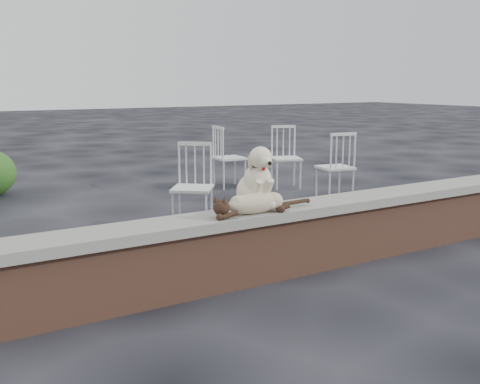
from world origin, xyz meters
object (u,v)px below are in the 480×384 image
dog (254,177)px  chair_c (335,166)px  chair_d (286,157)px  cat (255,202)px  chair_e (229,157)px  chair_b (192,187)px

dog → chair_c: (2.59, 2.02, -0.37)m
chair_d → cat: bearing=-107.4°
dog → cat: bearing=-115.4°
dog → chair_e: (1.84, 3.59, -0.37)m
dog → chair_b: 1.71m
cat → chair_e: 4.21m
chair_d → chair_c: size_ratio=1.00×
dog → chair_c: dog is taller
cat → chair_e: chair_e is taller
chair_d → dog: bearing=-107.9°
dog → chair_e: size_ratio=0.56×
chair_b → dog: bearing=-61.9°
chair_b → cat: bearing=-63.7°
cat → chair_c: chair_c is taller
dog → cat: (-0.08, -0.15, -0.17)m
chair_e → chair_d: same height
chair_e → chair_b: 2.51m
cat → chair_b: chair_b is taller
chair_d → chair_b: same height
dog → chair_c: size_ratio=0.56×
chair_d → chair_b: (-2.29, -1.45, 0.00)m
dog → chair_d: (2.55, 3.10, -0.37)m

